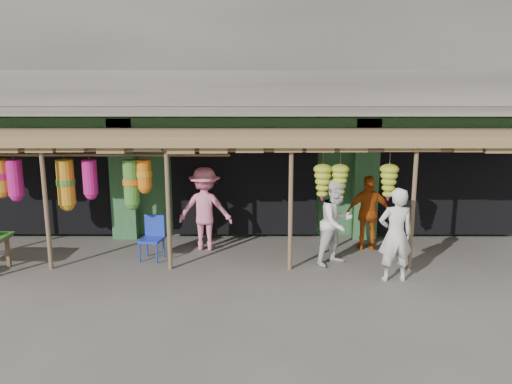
{
  "coord_description": "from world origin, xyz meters",
  "views": [
    {
      "loc": [
        0.32,
        -10.09,
        3.71
      ],
      "look_at": [
        0.29,
        1.0,
        1.4
      ],
      "focal_mm": 35.0,
      "sensor_mm": 36.0,
      "label": 1
    }
  ],
  "objects_px": {
    "person_right": "(337,222)",
    "person_shopper": "(205,209)",
    "person_front": "(395,235)",
    "person_vendor": "(369,213)",
    "blue_chair": "(153,235)"
  },
  "relations": [
    {
      "from": "person_right",
      "to": "person_shopper",
      "type": "relative_size",
      "value": 0.95
    },
    {
      "from": "blue_chair",
      "to": "person_vendor",
      "type": "distance_m",
      "value": 4.95
    },
    {
      "from": "blue_chair",
      "to": "person_shopper",
      "type": "relative_size",
      "value": 0.5
    },
    {
      "from": "person_front",
      "to": "person_vendor",
      "type": "xyz_separation_m",
      "value": [
        -0.09,
        1.94,
        -0.05
      ]
    },
    {
      "from": "person_front",
      "to": "person_right",
      "type": "height_order",
      "value": "person_front"
    },
    {
      "from": "person_front",
      "to": "blue_chair",
      "type": "bearing_deg",
      "value": -18.26
    },
    {
      "from": "person_right",
      "to": "person_vendor",
      "type": "height_order",
      "value": "person_right"
    },
    {
      "from": "person_front",
      "to": "person_vendor",
      "type": "relative_size",
      "value": 1.06
    },
    {
      "from": "blue_chair",
      "to": "person_front",
      "type": "distance_m",
      "value": 5.15
    },
    {
      "from": "person_front",
      "to": "person_shopper",
      "type": "height_order",
      "value": "person_shopper"
    },
    {
      "from": "person_right",
      "to": "blue_chair",
      "type": "bearing_deg",
      "value": 136.13
    },
    {
      "from": "person_front",
      "to": "person_shopper",
      "type": "relative_size",
      "value": 0.96
    },
    {
      "from": "person_vendor",
      "to": "person_shopper",
      "type": "bearing_deg",
      "value": 0.46
    },
    {
      "from": "blue_chair",
      "to": "person_right",
      "type": "height_order",
      "value": "person_right"
    },
    {
      "from": "person_front",
      "to": "person_right",
      "type": "relative_size",
      "value": 1.0
    }
  ]
}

